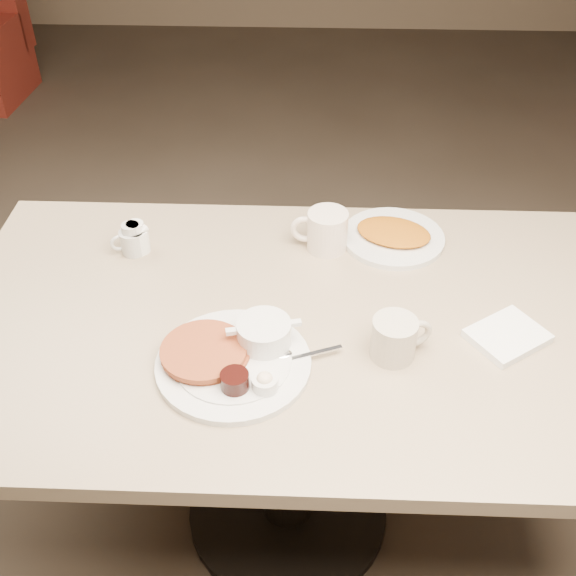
{
  "coord_description": "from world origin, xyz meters",
  "views": [
    {
      "loc": [
        0.04,
        -1.14,
        1.78
      ],
      "look_at": [
        0.0,
        0.02,
        0.82
      ],
      "focal_mm": 43.58,
      "sensor_mm": 36.0,
      "label": 1
    }
  ],
  "objects_px": {
    "coffee_mug_near": "(395,338)",
    "coffee_mug_far": "(326,231)",
    "diner_table": "(288,372)",
    "hash_plate": "(393,236)",
    "creamer_right": "(136,238)",
    "creamer_left": "(132,240)",
    "main_plate": "(235,355)"
  },
  "relations": [
    {
      "from": "coffee_mug_near",
      "to": "creamer_right",
      "type": "relative_size",
      "value": 1.66
    },
    {
      "from": "coffee_mug_near",
      "to": "coffee_mug_far",
      "type": "height_order",
      "value": "coffee_mug_far"
    },
    {
      "from": "creamer_left",
      "to": "creamer_right",
      "type": "bearing_deg",
      "value": 38.88
    },
    {
      "from": "diner_table",
      "to": "hash_plate",
      "type": "relative_size",
      "value": 4.62
    },
    {
      "from": "coffee_mug_near",
      "to": "diner_table",
      "type": "bearing_deg",
      "value": 155.52
    },
    {
      "from": "creamer_left",
      "to": "hash_plate",
      "type": "height_order",
      "value": "creamer_left"
    },
    {
      "from": "diner_table",
      "to": "creamer_left",
      "type": "distance_m",
      "value": 0.5
    },
    {
      "from": "hash_plate",
      "to": "coffee_mug_near",
      "type": "bearing_deg",
      "value": -94.29
    },
    {
      "from": "hash_plate",
      "to": "creamer_right",
      "type": "bearing_deg",
      "value": -174.05
    },
    {
      "from": "main_plate",
      "to": "creamer_right",
      "type": "xyz_separation_m",
      "value": [
        -0.28,
        0.38,
        0.01
      ]
    },
    {
      "from": "coffee_mug_near",
      "to": "coffee_mug_far",
      "type": "distance_m",
      "value": 0.4
    },
    {
      "from": "coffee_mug_near",
      "to": "creamer_left",
      "type": "xyz_separation_m",
      "value": [
        -0.61,
        0.33,
        -0.01
      ]
    },
    {
      "from": "coffee_mug_near",
      "to": "coffee_mug_far",
      "type": "xyz_separation_m",
      "value": [
        -0.14,
        0.37,
        0.0
      ]
    },
    {
      "from": "main_plate",
      "to": "coffee_mug_near",
      "type": "height_order",
      "value": "coffee_mug_near"
    },
    {
      "from": "diner_table",
      "to": "creamer_left",
      "type": "height_order",
      "value": "creamer_left"
    },
    {
      "from": "coffee_mug_far",
      "to": "creamer_right",
      "type": "relative_size",
      "value": 1.69
    },
    {
      "from": "hash_plate",
      "to": "diner_table",
      "type": "bearing_deg",
      "value": -129.8
    },
    {
      "from": "coffee_mug_near",
      "to": "coffee_mug_far",
      "type": "relative_size",
      "value": 0.98
    },
    {
      "from": "coffee_mug_near",
      "to": "creamer_left",
      "type": "height_order",
      "value": "coffee_mug_near"
    },
    {
      "from": "creamer_right",
      "to": "coffee_mug_near",
      "type": "bearing_deg",
      "value": -29.46
    },
    {
      "from": "coffee_mug_near",
      "to": "coffee_mug_far",
      "type": "bearing_deg",
      "value": 110.81
    },
    {
      "from": "coffee_mug_far",
      "to": "creamer_left",
      "type": "bearing_deg",
      "value": -175.5
    },
    {
      "from": "coffee_mug_near",
      "to": "creamer_right",
      "type": "bearing_deg",
      "value": 150.54
    },
    {
      "from": "coffee_mug_far",
      "to": "coffee_mug_near",
      "type": "bearing_deg",
      "value": -69.19
    },
    {
      "from": "main_plate",
      "to": "coffee_mug_near",
      "type": "distance_m",
      "value": 0.33
    },
    {
      "from": "diner_table",
      "to": "coffee_mug_near",
      "type": "distance_m",
      "value": 0.33
    },
    {
      "from": "coffee_mug_near",
      "to": "creamer_right",
      "type": "distance_m",
      "value": 0.69
    },
    {
      "from": "creamer_left",
      "to": "hash_plate",
      "type": "distance_m",
      "value": 0.65
    },
    {
      "from": "creamer_right",
      "to": "diner_table",
      "type": "bearing_deg",
      "value": -32.19
    },
    {
      "from": "coffee_mug_far",
      "to": "hash_plate",
      "type": "relative_size",
      "value": 0.45
    },
    {
      "from": "creamer_right",
      "to": "hash_plate",
      "type": "relative_size",
      "value": 0.26
    },
    {
      "from": "diner_table",
      "to": "coffee_mug_far",
      "type": "height_order",
      "value": "coffee_mug_far"
    }
  ]
}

